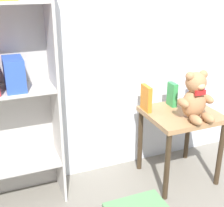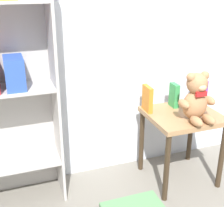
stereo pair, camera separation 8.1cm
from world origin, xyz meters
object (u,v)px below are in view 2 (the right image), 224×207
at_px(bookshelf_side, 1,74).
at_px(book_standing_purple, 201,91).
at_px(book_standing_green, 174,95).
at_px(teddy_bear, 197,99).
at_px(book_standing_orange, 147,99).
at_px(display_table, 182,125).

xyz_separation_m(bookshelf_side, book_standing_purple, (1.47, -0.07, -0.27)).
bearing_deg(book_standing_green, teddy_bear, -83.62).
distance_m(bookshelf_side, book_standing_purple, 1.50).
height_order(book_standing_orange, book_standing_purple, book_standing_purple).
xyz_separation_m(display_table, teddy_bear, (0.02, -0.12, 0.25)).
distance_m(bookshelf_side, book_standing_green, 1.27).
bearing_deg(teddy_bear, book_standing_orange, 134.35).
height_order(teddy_bear, book_standing_orange, teddy_bear).
relative_size(bookshelf_side, book_standing_green, 9.06).
distance_m(book_standing_green, book_standing_purple, 0.23).
bearing_deg(book_standing_green, bookshelf_side, 179.41).
height_order(bookshelf_side, book_standing_orange, bookshelf_side).
relative_size(book_standing_orange, book_standing_purple, 0.95).
bearing_deg(book_standing_purple, bookshelf_side, 175.12).
bearing_deg(book_standing_purple, book_standing_orange, 177.36).
bearing_deg(display_table, book_standing_green, 90.00).
bearing_deg(display_table, teddy_bear, -80.66).
bearing_deg(book_standing_green, book_standing_purple, -0.61).
relative_size(display_table, book_standing_green, 3.05).
bearing_deg(book_standing_green, book_standing_orange, -176.09).
xyz_separation_m(teddy_bear, book_standing_green, (-0.02, 0.27, -0.07)).
bearing_deg(display_table, book_standing_orange, 149.23).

